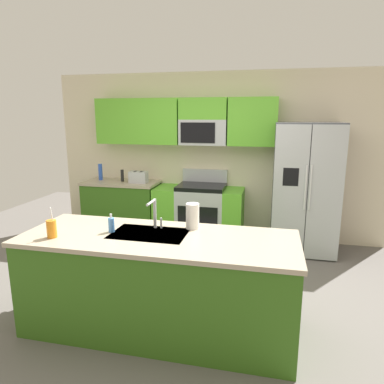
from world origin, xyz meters
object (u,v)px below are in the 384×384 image
pepper_mill (122,176)px  drink_cup_orange (52,229)px  sink_faucet (154,211)px  paper_towel_roll (193,216)px  bottle_blue (100,172)px  refrigerator (305,189)px  toaster (138,177)px  soap_dispenser (111,225)px  range_oven (199,213)px

pepper_mill → drink_cup_orange: (0.50, -2.61, -0.02)m
sink_faucet → paper_towel_roll: size_ratio=1.17×
bottle_blue → sink_faucet: bearing=-52.7°
refrigerator → bottle_blue: bearing=177.8°
toaster → soap_dispenser: (0.64, -2.30, -0.02)m
range_oven → soap_dispenser: range_oven is taller
range_oven → sink_faucet: (0.02, -2.18, 0.62)m
range_oven → sink_faucet: 2.26m
soap_dispenser → drink_cup_orange: bearing=-149.9°
range_oven → toaster: size_ratio=4.86×
pepper_mill → refrigerator: bearing=-1.4°
soap_dispenser → bottle_blue: bearing=119.2°
pepper_mill → drink_cup_orange: drink_cup_orange is taller
bottle_blue → sink_faucet: sink_faucet is taller
refrigerator → sink_faucet: 2.60m
drink_cup_orange → soap_dispenser: (0.44, 0.25, -0.01)m
toaster → drink_cup_orange: 2.56m
bottle_blue → paper_towel_roll: 2.96m
drink_cup_orange → paper_towel_roll: size_ratio=1.15×
sink_faucet → refrigerator: bearing=54.0°
sink_faucet → paper_towel_roll: (0.34, 0.08, -0.05)m
pepper_mill → sink_faucet: (1.29, -2.17, 0.07)m
refrigerator → drink_cup_orange: 3.44m
pepper_mill → drink_cup_orange: bearing=-79.2°
bottle_blue → range_oven: bearing=-1.7°
bottle_blue → pepper_mill: bearing=-7.4°
sink_faucet → range_oven: bearing=90.6°
range_oven → bottle_blue: (-1.68, 0.05, 0.59)m
refrigerator → sink_faucet: refrigerator is taller
bottle_blue → soap_dispenser: 2.76m
pepper_mill → bottle_blue: size_ratio=0.72×
range_oven → refrigerator: size_ratio=0.74×
pepper_mill → sink_faucet: 2.53m
range_oven → paper_towel_roll: (0.37, -2.09, 0.58)m
toaster → sink_faucet: (0.99, -2.12, 0.08)m
range_oven → refrigerator: 1.62m
bottle_blue → paper_towel_roll: size_ratio=1.10×
soap_dispenser → range_oven: bearing=82.0°
refrigerator → toaster: (-2.52, 0.02, 0.07)m
refrigerator → bottle_blue: 3.23m
refrigerator → toaster: refrigerator is taller
refrigerator → toaster: bearing=179.6°
range_oven → pepper_mill: 1.38m
range_oven → toaster: (-0.97, -0.05, 0.55)m
pepper_mill → sink_faucet: size_ratio=0.68×
refrigerator → bottle_blue: refrigerator is taller
drink_cup_orange → paper_towel_roll: 1.25m
toaster → bottle_blue: 0.71m
bottle_blue → paper_towel_roll: (2.04, -2.14, -0.01)m
sink_faucet → drink_cup_orange: 0.91m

